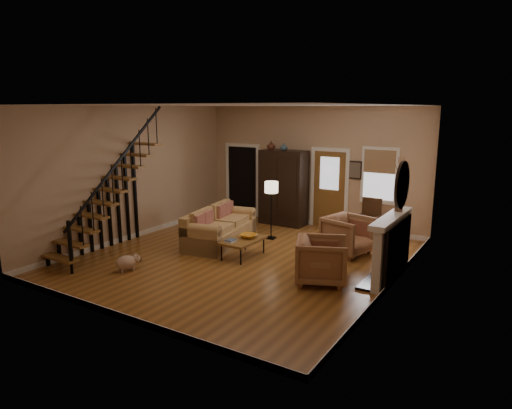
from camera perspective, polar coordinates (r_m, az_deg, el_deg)
The scene contains 15 objects.
room at distance 11.44m, azimuth 1.41°, elevation 3.23°, with size 7.00×7.33×3.30m.
staircase at distance 10.62m, azimuth -18.36°, elevation 2.46°, with size 0.94×2.80×3.20m, color brown, non-canonical shape.
fireplace at distance 9.11m, azimuth 16.80°, elevation -4.51°, with size 0.33×1.95×2.30m.
armoire at distance 12.84m, azimuth 3.45°, elevation 2.12°, with size 1.30×0.60×2.10m, color black, non-canonical shape.
vase_a at distance 12.78m, azimuth 1.91°, elevation 7.39°, with size 0.24×0.24×0.25m, color #4C2619.
vase_b at distance 12.59m, azimuth 3.49°, elevation 7.22°, with size 0.20×0.20×0.21m, color #334C60.
sofa at distance 11.10m, azimuth -4.49°, elevation -2.82°, with size 0.97×2.24×0.83m, color tan, non-canonical shape.
coffee_table at distance 10.14m, azimuth -1.62°, elevation -5.47°, with size 0.63×1.07×0.41m, color brown, non-canonical shape.
bowl at distance 10.16m, azimuth -0.92°, elevation -3.95°, with size 0.37×0.37×0.09m, color orange.
books at distance 9.90m, azimuth -3.17°, elevation -4.52°, with size 0.20×0.27×0.05m, color beige, non-canonical shape.
armchair_left at distance 8.74m, azimuth 8.19°, elevation -6.93°, with size 0.92×0.95×0.86m, color brown.
armchair_right at distance 10.51m, azimuth 11.42°, elevation -3.78°, with size 0.93×0.96×0.87m, color brown.
floor_lamp at distance 11.41m, azimuth 1.91°, elevation -0.75°, with size 0.34×0.34×1.46m, color black, non-canonical shape.
side_chair at distance 11.79m, azimuth 13.90°, elevation -1.79°, with size 0.54×0.54×1.02m, color #3B2312, non-canonical shape.
dog at distance 9.65m, azimuth -15.95°, elevation -7.07°, with size 0.28×0.47×0.34m, color tan, non-canonical shape.
Camera 1 is at (5.31, -7.99, 3.25)m, focal length 32.00 mm.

